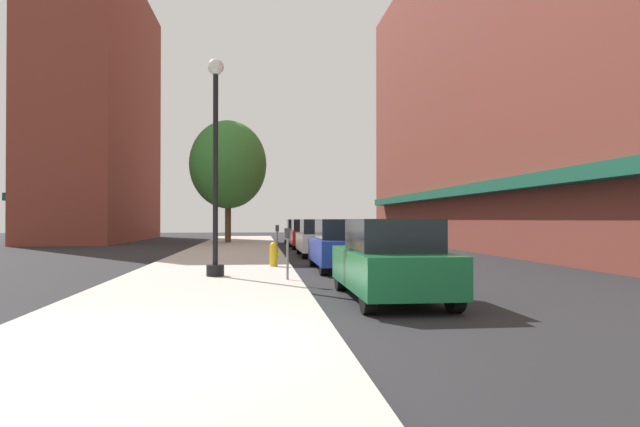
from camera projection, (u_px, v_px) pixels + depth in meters
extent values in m
plane|color=#232326|center=(317.00, 255.00, 25.04)|extent=(90.00, 90.00, 0.00)
cube|color=#B7B2A8|center=(231.00, 253.00, 25.59)|extent=(4.80, 50.00, 0.12)
cube|color=brown|center=(506.00, 76.00, 30.34)|extent=(6.00, 40.00, 19.33)
cube|color=#144C38|center=(448.00, 193.00, 29.89)|extent=(0.90, 34.00, 0.50)
cube|color=brown|center=(100.00, 112.00, 42.36)|extent=(6.00, 18.00, 20.00)
cube|color=#144C38|center=(55.00, 201.00, 41.91)|extent=(0.90, 15.30, 0.50)
cylinder|color=black|center=(215.00, 270.00, 14.69)|extent=(0.48, 0.48, 0.30)
cylinder|color=black|center=(215.00, 169.00, 14.72)|extent=(0.14, 0.14, 5.20)
sphere|color=silver|center=(216.00, 67.00, 14.75)|extent=(0.44, 0.44, 0.44)
cylinder|color=gold|center=(274.00, 257.00, 17.78)|extent=(0.26, 0.26, 0.62)
sphere|color=gold|center=(274.00, 246.00, 17.79)|extent=(0.24, 0.24, 0.24)
cylinder|color=gold|center=(278.00, 254.00, 17.80)|extent=(0.12, 0.10, 0.10)
cylinder|color=slate|center=(277.00, 245.00, 21.78)|extent=(0.06, 0.06, 1.05)
cube|color=#33383D|center=(277.00, 228.00, 21.79)|extent=(0.14, 0.09, 0.26)
cylinder|color=slate|center=(288.00, 259.00, 13.81)|extent=(0.06, 0.06, 1.05)
cube|color=#33383D|center=(288.00, 233.00, 13.82)|extent=(0.14, 0.09, 0.26)
cylinder|color=#4C3823|center=(228.00, 218.00, 36.29)|extent=(0.40, 0.40, 3.29)
ellipsoid|color=#387F33|center=(228.00, 165.00, 36.33)|extent=(5.11, 5.11, 5.88)
cylinder|color=black|center=(341.00, 277.00, 12.63)|extent=(0.22, 0.64, 0.64)
cylinder|color=black|center=(406.00, 276.00, 12.80)|extent=(0.22, 0.64, 0.64)
cylinder|color=black|center=(368.00, 296.00, 9.45)|extent=(0.22, 0.64, 0.64)
cylinder|color=black|center=(455.00, 295.00, 9.62)|extent=(0.22, 0.64, 0.64)
cube|color=#196638|center=(390.00, 269.00, 11.13)|extent=(1.80, 4.30, 0.76)
cube|color=black|center=(392.00, 235.00, 10.99)|extent=(1.56, 2.20, 0.64)
cylinder|color=black|center=(313.00, 257.00, 19.17)|extent=(0.22, 0.64, 0.64)
cylinder|color=black|center=(357.00, 257.00, 19.34)|extent=(0.22, 0.64, 0.64)
cylinder|color=black|center=(324.00, 265.00, 15.99)|extent=(0.22, 0.64, 0.64)
cylinder|color=black|center=(376.00, 264.00, 16.16)|extent=(0.22, 0.64, 0.64)
cube|color=#1E389E|center=(342.00, 251.00, 17.67)|extent=(1.80, 4.30, 0.76)
cube|color=black|center=(342.00, 229.00, 17.53)|extent=(1.56, 2.20, 0.64)
cylinder|color=black|center=(299.00, 247.00, 25.94)|extent=(0.22, 0.64, 0.64)
cylinder|color=black|center=(331.00, 247.00, 26.12)|extent=(0.22, 0.64, 0.64)
cylinder|color=black|center=(305.00, 251.00, 22.76)|extent=(0.22, 0.64, 0.64)
cylinder|color=black|center=(341.00, 251.00, 22.94)|extent=(0.22, 0.64, 0.64)
cube|color=silver|center=(319.00, 242.00, 24.44)|extent=(1.80, 4.30, 0.76)
cube|color=black|center=(319.00, 226.00, 24.30)|extent=(1.56, 2.20, 0.64)
cylinder|color=black|center=(291.00, 242.00, 32.67)|extent=(0.22, 0.64, 0.64)
cylinder|color=black|center=(317.00, 241.00, 32.84)|extent=(0.22, 0.64, 0.64)
cylinder|color=black|center=(294.00, 244.00, 29.49)|extent=(0.22, 0.64, 0.64)
cylinder|color=black|center=(323.00, 244.00, 29.66)|extent=(0.22, 0.64, 0.64)
cube|color=red|center=(306.00, 237.00, 31.17)|extent=(1.80, 4.30, 0.76)
cube|color=black|center=(306.00, 225.00, 31.03)|extent=(1.56, 2.20, 0.64)
cylinder|color=black|center=(286.00, 238.00, 38.32)|extent=(0.22, 0.64, 0.64)
cylinder|color=black|center=(308.00, 238.00, 38.50)|extent=(0.22, 0.64, 0.64)
cylinder|color=black|center=(289.00, 240.00, 35.14)|extent=(0.22, 0.64, 0.64)
cylinder|color=black|center=(313.00, 240.00, 35.32)|extent=(0.22, 0.64, 0.64)
cube|color=#B2B2BA|center=(299.00, 234.00, 36.82)|extent=(1.80, 4.30, 0.76)
cube|color=black|center=(299.00, 224.00, 36.68)|extent=(1.56, 2.20, 0.64)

